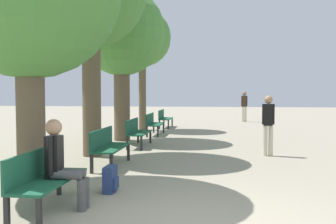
{
  "coord_description": "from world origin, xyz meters",
  "views": [
    {
      "loc": [
        0.29,
        -4.46,
        1.68
      ],
      "look_at": [
        -1.09,
        6.52,
        1.11
      ],
      "focal_mm": 40.0,
      "sensor_mm": 36.0,
      "label": 1
    }
  ],
  "objects_px": {
    "person_seated": "(62,161)",
    "tree_row_3": "(142,39)",
    "bench_row_0": "(44,175)",
    "pedestrian_mid": "(244,105)",
    "bench_row_3": "(153,122)",
    "bench_row_1": "(107,145)",
    "backpack": "(110,179)",
    "tree_row_2": "(121,34)",
    "pedestrian_near": "(268,121)",
    "bench_row_4": "(164,117)",
    "bench_row_2": "(137,131)"
  },
  "relations": [
    {
      "from": "person_seated",
      "to": "tree_row_3",
      "type": "bearing_deg",
      "value": 95.24
    },
    {
      "from": "bench_row_0",
      "to": "pedestrian_mid",
      "type": "distance_m",
      "value": 17.39
    },
    {
      "from": "bench_row_3",
      "to": "tree_row_3",
      "type": "bearing_deg",
      "value": 112.78
    },
    {
      "from": "tree_row_3",
      "to": "person_seated",
      "type": "distance_m",
      "value": 11.98
    },
    {
      "from": "bench_row_0",
      "to": "pedestrian_mid",
      "type": "xyz_separation_m",
      "value": [
        4.11,
        16.89,
        0.5
      ]
    },
    {
      "from": "bench_row_1",
      "to": "backpack",
      "type": "xyz_separation_m",
      "value": [
        0.68,
        -2.15,
        -0.28
      ]
    },
    {
      "from": "bench_row_1",
      "to": "bench_row_0",
      "type": "bearing_deg",
      "value": -90.0
    },
    {
      "from": "bench_row_3",
      "to": "tree_row_2",
      "type": "bearing_deg",
      "value": -114.09
    },
    {
      "from": "tree_row_3",
      "to": "pedestrian_mid",
      "type": "distance_m",
      "value": 7.9
    },
    {
      "from": "pedestrian_mid",
      "to": "person_seated",
      "type": "bearing_deg",
      "value": -102.99
    },
    {
      "from": "tree_row_2",
      "to": "pedestrian_near",
      "type": "distance_m",
      "value": 6.05
    },
    {
      "from": "pedestrian_near",
      "to": "pedestrian_mid",
      "type": "relative_size",
      "value": 0.92
    },
    {
      "from": "tree_row_2",
      "to": "backpack",
      "type": "distance_m",
      "value": 7.73
    },
    {
      "from": "bench_row_4",
      "to": "pedestrian_near",
      "type": "xyz_separation_m",
      "value": [
        3.83,
        -7.69,
        0.42
      ]
    },
    {
      "from": "bench_row_4",
      "to": "pedestrian_mid",
      "type": "distance_m",
      "value": 5.83
    },
    {
      "from": "bench_row_4",
      "to": "tree_row_3",
      "type": "relative_size",
      "value": 0.3
    },
    {
      "from": "bench_row_1",
      "to": "bench_row_2",
      "type": "bearing_deg",
      "value": 90.0
    },
    {
      "from": "bench_row_4",
      "to": "bench_row_3",
      "type": "bearing_deg",
      "value": -90.0
    },
    {
      "from": "bench_row_3",
      "to": "bench_row_4",
      "type": "relative_size",
      "value": 1.0
    },
    {
      "from": "bench_row_0",
      "to": "bench_row_3",
      "type": "height_order",
      "value": "same"
    },
    {
      "from": "bench_row_3",
      "to": "person_seated",
      "type": "xyz_separation_m",
      "value": [
        0.24,
        -9.51,
        0.19
      ]
    },
    {
      "from": "bench_row_0",
      "to": "tree_row_2",
      "type": "height_order",
      "value": "tree_row_2"
    },
    {
      "from": "bench_row_2",
      "to": "person_seated",
      "type": "relative_size",
      "value": 1.26
    },
    {
      "from": "bench_row_3",
      "to": "pedestrian_mid",
      "type": "relative_size",
      "value": 0.94
    },
    {
      "from": "pedestrian_mid",
      "to": "tree_row_3",
      "type": "bearing_deg",
      "value": -132.57
    },
    {
      "from": "tree_row_3",
      "to": "pedestrian_near",
      "type": "height_order",
      "value": "tree_row_3"
    },
    {
      "from": "backpack",
      "to": "pedestrian_near",
      "type": "relative_size",
      "value": 0.27
    },
    {
      "from": "bench_row_0",
      "to": "tree_row_3",
      "type": "xyz_separation_m",
      "value": [
        -0.81,
        11.53,
        3.58
      ]
    },
    {
      "from": "tree_row_2",
      "to": "person_seated",
      "type": "bearing_deg",
      "value": -82.23
    },
    {
      "from": "pedestrian_near",
      "to": "bench_row_3",
      "type": "bearing_deg",
      "value": 130.44
    },
    {
      "from": "pedestrian_mid",
      "to": "pedestrian_near",
      "type": "bearing_deg",
      "value": -91.37
    },
    {
      "from": "bench_row_1",
      "to": "pedestrian_mid",
      "type": "bearing_deg",
      "value": 73.28
    },
    {
      "from": "tree_row_2",
      "to": "person_seated",
      "type": "height_order",
      "value": "tree_row_2"
    },
    {
      "from": "bench_row_1",
      "to": "bench_row_3",
      "type": "distance_m",
      "value": 6.4
    },
    {
      "from": "bench_row_3",
      "to": "pedestrian_mid",
      "type": "xyz_separation_m",
      "value": [
        4.11,
        7.29,
        0.5
      ]
    },
    {
      "from": "bench_row_4",
      "to": "pedestrian_near",
      "type": "height_order",
      "value": "pedestrian_near"
    },
    {
      "from": "pedestrian_near",
      "to": "bench_row_1",
      "type": "bearing_deg",
      "value": -153.59
    },
    {
      "from": "bench_row_2",
      "to": "bench_row_4",
      "type": "xyz_separation_m",
      "value": [
        0.0,
        6.4,
        0.0
      ]
    },
    {
      "from": "bench_row_1",
      "to": "tree_row_3",
      "type": "height_order",
      "value": "tree_row_3"
    },
    {
      "from": "pedestrian_near",
      "to": "pedestrian_mid",
      "type": "xyz_separation_m",
      "value": [
        0.28,
        11.79,
        0.08
      ]
    },
    {
      "from": "bench_row_1",
      "to": "tree_row_2",
      "type": "bearing_deg",
      "value": 100.05
    },
    {
      "from": "person_seated",
      "to": "backpack",
      "type": "height_order",
      "value": "person_seated"
    },
    {
      "from": "bench_row_0",
      "to": "bench_row_2",
      "type": "relative_size",
      "value": 1.0
    },
    {
      "from": "person_seated",
      "to": "pedestrian_near",
      "type": "height_order",
      "value": "pedestrian_near"
    },
    {
      "from": "tree_row_2",
      "to": "tree_row_3",
      "type": "relative_size",
      "value": 0.98
    },
    {
      "from": "backpack",
      "to": "bench_row_3",
      "type": "bearing_deg",
      "value": 94.54
    },
    {
      "from": "bench_row_4",
      "to": "tree_row_2",
      "type": "bearing_deg",
      "value": -99.2
    },
    {
      "from": "backpack",
      "to": "tree_row_2",
      "type": "bearing_deg",
      "value": 102.49
    },
    {
      "from": "bench_row_1",
      "to": "bench_row_3",
      "type": "xyz_separation_m",
      "value": [
        0.0,
        6.4,
        0.0
      ]
    },
    {
      "from": "tree_row_3",
      "to": "pedestrian_mid",
      "type": "bearing_deg",
      "value": 47.43
    }
  ]
}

